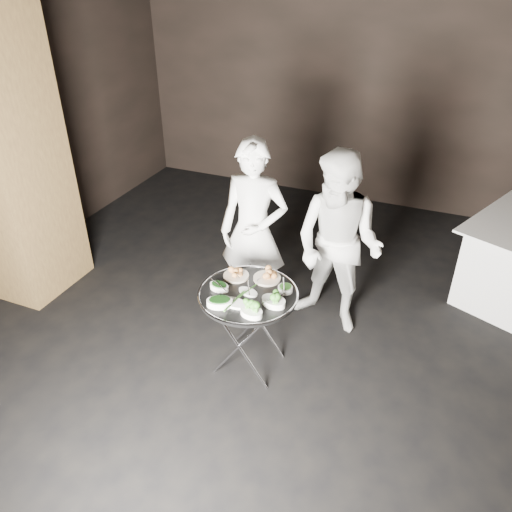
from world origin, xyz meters
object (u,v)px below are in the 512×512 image
at_px(tray_stand, 249,327).
at_px(waiter_right, 338,245).
at_px(serving_tray, 248,294).
at_px(waiter_left, 254,232).

bearing_deg(tray_stand, waiter_right, 59.36).
bearing_deg(waiter_right, serving_tray, -107.82).
xyz_separation_m(waiter_left, waiter_right, (0.72, 0.07, -0.01)).
distance_m(tray_stand, serving_tray, 0.31).
distance_m(serving_tray, waiter_right, 0.92).
relative_size(tray_stand, waiter_right, 0.43).
relative_size(serving_tray, waiter_right, 0.47).
relative_size(tray_stand, serving_tray, 0.93).
height_order(serving_tray, waiter_left, waiter_left).
bearing_deg(waiter_left, tray_stand, -75.58).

